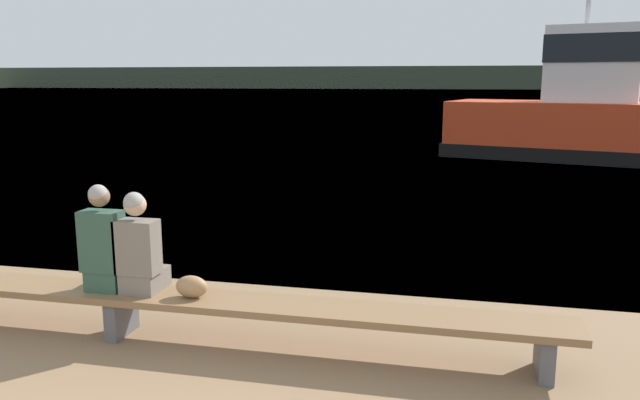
% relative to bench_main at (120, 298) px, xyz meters
% --- Properties ---
extents(water_surface, '(240.00, 240.00, 0.00)m').
position_rel_bench_main_xyz_m(water_surface, '(1.04, 121.66, -0.36)').
color(water_surface, teal).
rests_on(water_surface, ground).
extents(far_shoreline, '(600.00, 12.00, 5.43)m').
position_rel_bench_main_xyz_m(far_shoreline, '(1.04, 153.94, 2.35)').
color(far_shoreline, '#384233').
rests_on(far_shoreline, ground).
extents(bench_main, '(8.19, 0.51, 0.43)m').
position_rel_bench_main_xyz_m(bench_main, '(0.00, 0.00, 0.00)').
color(bench_main, brown).
rests_on(bench_main, ground).
extents(person_left, '(0.38, 0.43, 1.01)m').
position_rel_bench_main_xyz_m(person_left, '(-0.14, 0.01, 0.49)').
color(person_left, '#2D4C3D').
rests_on(person_left, bench_main).
extents(person_right, '(0.38, 0.43, 0.95)m').
position_rel_bench_main_xyz_m(person_right, '(0.22, 0.01, 0.48)').
color(person_right, '#70665B').
rests_on(person_right, bench_main).
extents(shopping_bag, '(0.30, 0.17, 0.20)m').
position_rel_bench_main_xyz_m(shopping_bag, '(0.73, -0.02, 0.17)').
color(shopping_bag, '#9E754C').
rests_on(shopping_bag, bench_main).
extents(tugboat_red, '(8.02, 4.87, 6.51)m').
position_rel_bench_main_xyz_m(tugboat_red, '(6.53, 15.10, 0.87)').
color(tugboat_red, red).
rests_on(tugboat_red, water_surface).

